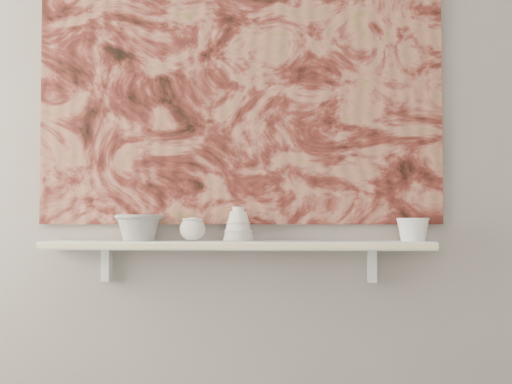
# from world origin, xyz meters

# --- Properties ---
(wall_back) EXTENTS (3.60, 0.00, 3.60)m
(wall_back) POSITION_xyz_m (0.00, 1.60, 1.35)
(wall_back) COLOR gray
(wall_back) RESTS_ON floor
(shelf) EXTENTS (1.40, 0.18, 0.03)m
(shelf) POSITION_xyz_m (0.00, 1.51, 0.92)
(shelf) COLOR silver
(shelf) RESTS_ON wall_back
(shelf_stripe) EXTENTS (1.40, 0.01, 0.02)m
(shelf_stripe) POSITION_xyz_m (0.00, 1.41, 0.92)
(shelf_stripe) COLOR beige
(shelf_stripe) RESTS_ON shelf
(bracket_left) EXTENTS (0.03, 0.06, 0.12)m
(bracket_left) POSITION_xyz_m (-0.49, 1.57, 0.84)
(bracket_left) COLOR silver
(bracket_left) RESTS_ON wall_back
(bracket_right) EXTENTS (0.03, 0.06, 0.12)m
(bracket_right) POSITION_xyz_m (0.49, 1.57, 0.84)
(bracket_right) COLOR silver
(bracket_right) RESTS_ON wall_back
(painting) EXTENTS (1.50, 0.02, 1.10)m
(painting) POSITION_xyz_m (0.00, 1.59, 1.54)
(painting) COLOR maroon
(painting) RESTS_ON wall_back
(house_motif) EXTENTS (0.09, 0.00, 0.08)m
(house_motif) POSITION_xyz_m (0.45, 1.57, 1.23)
(house_motif) COLOR black
(house_motif) RESTS_ON painting
(bowl_grey) EXTENTS (0.18, 0.18, 0.10)m
(bowl_grey) POSITION_xyz_m (-0.36, 1.51, 0.98)
(bowl_grey) COLOR #979795
(bowl_grey) RESTS_ON shelf
(cup_cream) EXTENTS (0.11, 0.11, 0.09)m
(cup_cream) POSITION_xyz_m (-0.16, 1.51, 0.97)
(cup_cream) COLOR silver
(cup_cream) RESTS_ON shelf
(bell_vessel) EXTENTS (0.13, 0.13, 0.12)m
(bell_vessel) POSITION_xyz_m (0.01, 1.51, 0.99)
(bell_vessel) COLOR silver
(bell_vessel) RESTS_ON shelf
(bowl_white) EXTENTS (0.13, 0.13, 0.08)m
(bowl_white) POSITION_xyz_m (0.63, 1.51, 0.97)
(bowl_white) COLOR white
(bowl_white) RESTS_ON shelf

